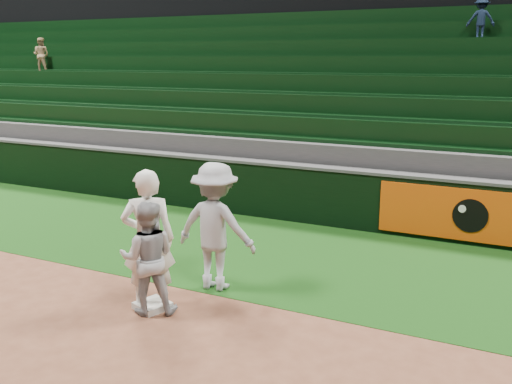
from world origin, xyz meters
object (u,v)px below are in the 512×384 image
at_px(first_base, 153,306).
at_px(first_baseman, 148,240).
at_px(base_coach, 215,227).
at_px(baserunner, 148,258).

distance_m(first_base, first_baseman, 0.96).
bearing_deg(base_coach, first_base, 64.89).
bearing_deg(first_base, first_baseman, 138.71).
xyz_separation_m(first_baseman, baserunner, (0.09, -0.15, -0.21)).
xyz_separation_m(baserunner, base_coach, (0.41, 1.15, 0.19)).
height_order(first_base, first_baseman, first_baseman).
xyz_separation_m(first_baseman, base_coach, (0.50, 1.00, -0.02)).
height_order(first_baseman, base_coach, first_baseman).
bearing_deg(first_base, baserunner, -72.70).
bearing_deg(base_coach, baserunner, 67.89).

